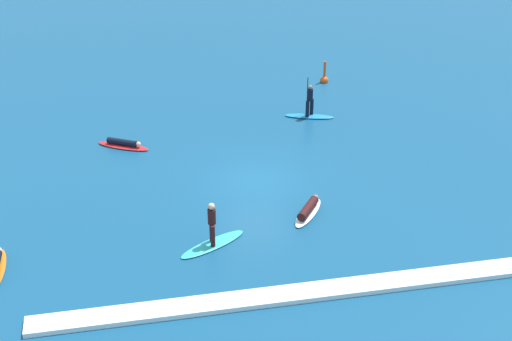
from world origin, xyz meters
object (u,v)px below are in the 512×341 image
object	(u,v)px
surfer_on_white_board	(308,210)
surfer_on_red_board	(123,144)
surfer_on_teal_board	(212,235)
surfer_on_blue_board	(309,109)
marker_buoy	(324,79)

from	to	relation	value
surfer_on_white_board	surfer_on_red_board	xyz separation A→B (m)	(-6.99, 7.55, -0.05)
surfer_on_teal_board	surfer_on_blue_board	bearing A→B (deg)	-150.52
surfer_on_white_board	surfer_on_red_board	distance (m)	10.29
surfer_on_teal_board	surfer_on_white_board	bearing A→B (deg)	170.90
surfer_on_teal_board	surfer_on_red_board	size ratio (longest dim) A/B	1.09
surfer_on_blue_board	surfer_on_red_board	bearing A→B (deg)	27.82
surfer_on_white_board	surfer_on_blue_board	xyz separation A→B (m)	(2.48, 9.22, 0.25)
surfer_on_white_board	marker_buoy	xyz separation A→B (m)	(4.58, 13.82, 0.04)
surfer_on_teal_board	surfer_on_red_board	xyz separation A→B (m)	(-2.93, 9.03, -0.31)
surfer_on_teal_board	marker_buoy	size ratio (longest dim) A/B	2.06
surfer_on_blue_board	marker_buoy	xyz separation A→B (m)	(2.10, 4.60, -0.21)
surfer_on_teal_board	marker_buoy	distance (m)	17.57
surfer_on_teal_board	surfer_on_blue_board	distance (m)	12.54
surfer_on_red_board	surfer_on_blue_board	distance (m)	9.62
surfer_on_blue_board	marker_buoy	size ratio (longest dim) A/B	1.88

